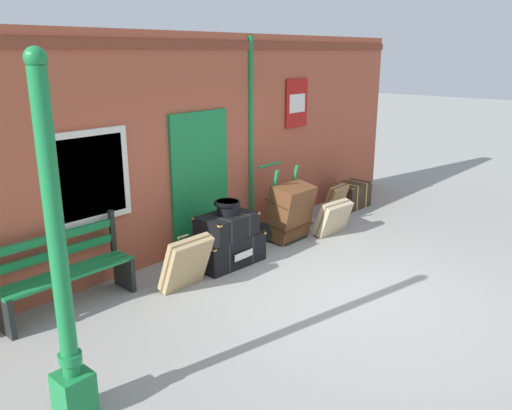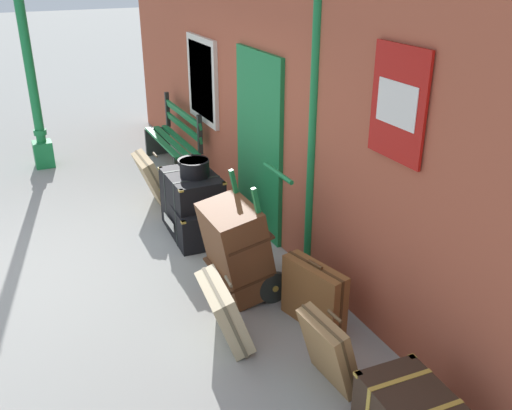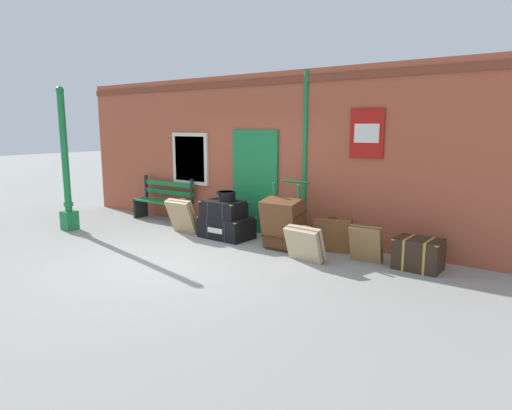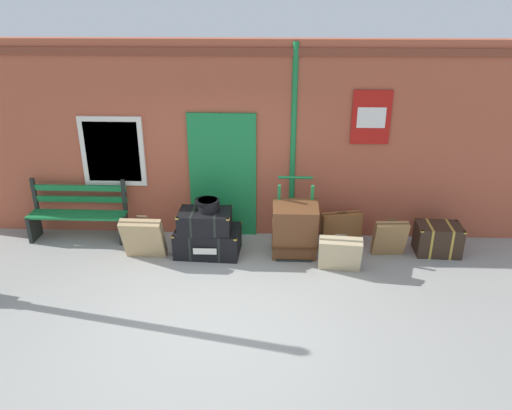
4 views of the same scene
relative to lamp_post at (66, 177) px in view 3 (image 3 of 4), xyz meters
name	(u,v)px [view 3 (image 3 of 4)]	position (x,y,z in m)	size (l,w,h in m)	color
ground_plane	(174,261)	(3.46, -0.34, -1.13)	(60.00, 60.00, 0.00)	gray
brick_facade	(263,155)	(3.45, 2.26, 0.47)	(10.40, 0.35, 3.20)	#AD5138
lamp_post	(66,177)	(0.00, 0.00, 0.00)	(0.28, 0.28, 2.97)	#197A3D
platform_bench	(164,202)	(0.95, 1.82, -0.68)	(1.60, 0.43, 1.01)	#197A3D
steamer_trunk_base	(227,227)	(3.17, 1.38, -0.92)	(1.04, 0.70, 0.43)	black
steamer_trunk_middle	(224,209)	(3.15, 1.33, -0.55)	(0.81, 0.55, 0.33)	black
round_hatbox	(227,196)	(3.20, 1.36, -0.28)	(0.38, 0.35, 0.19)	black
porters_trolley	(288,233)	(4.53, 1.47, -0.85)	(0.71, 0.61, 1.20)	black
large_brown_trunk	(283,224)	(4.53, 1.30, -0.65)	(0.70, 0.60, 0.95)	brown
suitcase_slate	(333,235)	(5.30, 1.70, -0.83)	(0.68, 0.33, 0.62)	brown
suitcase_umber	(182,216)	(2.21, 1.14, -0.77)	(0.64, 0.42, 0.72)	tan
suitcase_brown	(366,244)	(6.02, 1.41, -0.82)	(0.52, 0.33, 0.63)	olive
suitcase_olive	(305,244)	(5.19, 0.90, -0.83)	(0.65, 0.42, 0.59)	tan
corner_trunk	(418,254)	(6.81, 1.55, -0.89)	(0.71, 0.52, 0.49)	#332319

